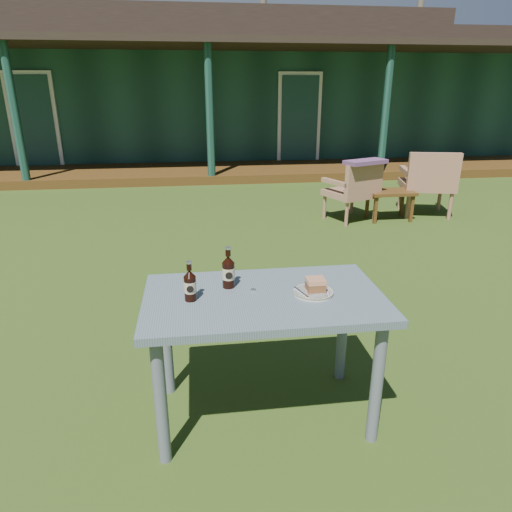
{
  "coord_description": "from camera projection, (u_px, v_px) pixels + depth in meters",
  "views": [
    {
      "loc": [
        -0.32,
        -3.65,
        1.7
      ],
      "look_at": [
        0.0,
        -1.3,
        0.82
      ],
      "focal_mm": 32.0,
      "sensor_mm": 36.0,
      "label": 1
    }
  ],
  "objects": [
    {
      "name": "bottle_cap",
      "position": [
        253.0,
        290.0,
        2.33
      ],
      "size": [
        0.03,
        0.03,
        0.01
      ],
      "primitive_type": "cylinder",
      "color": "silver",
      "rests_on": "cafe_table"
    },
    {
      "name": "side_table",
      "position": [
        390.0,
        195.0,
        6.09
      ],
      "size": [
        0.6,
        0.4,
        0.4
      ],
      "color": "#4C2F12",
      "rests_on": "ground"
    },
    {
      "name": "fork",
      "position": [
        301.0,
        292.0,
        2.28
      ],
      "size": [
        0.05,
        0.14,
        0.0
      ],
      "primitive_type": "cube",
      "rotation": [
        0.0,
        0.0,
        0.29
      ],
      "color": "silver",
      "rests_on": "plate"
    },
    {
      "name": "pavilion",
      "position": [
        203.0,
        90.0,
        12.18
      ],
      "size": [
        15.8,
        8.3,
        3.45
      ],
      "color": "#163A2F",
      "rests_on": "ground"
    },
    {
      "name": "cola_bottle_far",
      "position": [
        190.0,
        285.0,
        2.2
      ],
      "size": [
        0.06,
        0.06,
        0.2
      ],
      "color": "black",
      "rests_on": "cafe_table"
    },
    {
      "name": "ground",
      "position": [
        236.0,
        292.0,
        4.02
      ],
      "size": [
        80.0,
        80.0,
        0.0
      ],
      "primitive_type": "plane",
      "color": "#334916"
    },
    {
      "name": "cola_bottle_near",
      "position": [
        228.0,
        271.0,
        2.35
      ],
      "size": [
        0.07,
        0.07,
        0.22
      ],
      "color": "black",
      "rests_on": "cafe_table"
    },
    {
      "name": "tree_mid",
      "position": [
        263.0,
        12.0,
        19.92
      ],
      "size": [
        0.28,
        0.28,
        9.5
      ],
      "primitive_type": "cylinder",
      "color": "brown",
      "rests_on": "ground"
    },
    {
      "name": "floral_throw",
      "position": [
        366.0,
        162.0,
        5.74
      ],
      "size": [
        0.61,
        0.44,
        0.05
      ],
      "primitive_type": "cube",
      "rotation": [
        0.0,
        0.0,
        3.54
      ],
      "color": "#633C62",
      "rests_on": "armchair_left"
    },
    {
      "name": "cake_slice",
      "position": [
        316.0,
        284.0,
        2.3
      ],
      "size": [
        0.09,
        0.09,
        0.06
      ],
      "color": "brown",
      "rests_on": "plate"
    },
    {
      "name": "armchair_right",
      "position": [
        429.0,
        180.0,
        6.22
      ],
      "size": [
        0.79,
        0.76,
        0.9
      ],
      "color": "#9B694D",
      "rests_on": "ground"
    },
    {
      "name": "plate",
      "position": [
        313.0,
        292.0,
        2.3
      ],
      "size": [
        0.2,
        0.2,
        0.01
      ],
      "color": "silver",
      "rests_on": "cafe_table"
    },
    {
      "name": "armchair_left",
      "position": [
        355.0,
        189.0,
        5.99
      ],
      "size": [
        0.75,
        0.73,
        0.79
      ],
      "color": "#9B694D",
      "rests_on": "ground"
    },
    {
      "name": "cafe_table",
      "position": [
        264.0,
        313.0,
        2.32
      ],
      "size": [
        1.2,
        0.7,
        0.72
      ],
      "color": "slate",
      "rests_on": "ground"
    }
  ]
}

